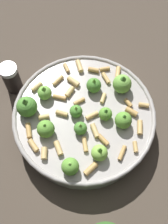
% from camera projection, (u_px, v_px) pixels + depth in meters
% --- Properties ---
extents(ground_plane, '(2.40, 2.40, 0.00)m').
position_uv_depth(ground_plane, '(84.00, 125.00, 0.69)').
color(ground_plane, '#42382D').
extents(cooking_pan, '(0.33, 0.33, 0.12)m').
position_uv_depth(cooking_pan, '(84.00, 118.00, 0.66)').
color(cooking_pan, '#9E9993').
rests_on(cooking_pan, ground).
extents(pepper_shaker, '(0.04, 0.04, 0.09)m').
position_uv_depth(pepper_shaker, '(11.00, 78.00, 0.70)').
color(pepper_shaker, black).
rests_on(pepper_shaker, ground).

